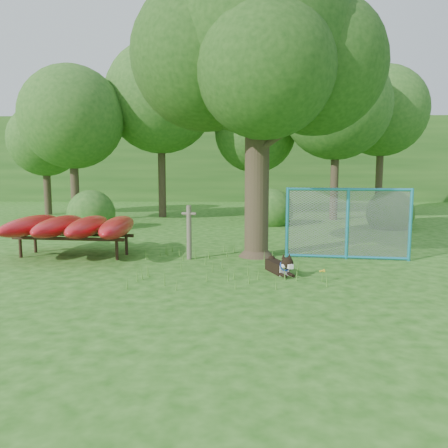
{
  "coord_description": "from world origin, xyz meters",
  "views": [
    {
      "loc": [
        0.41,
        -8.94,
        2.26
      ],
      "look_at": [
        0.2,
        1.2,
        1.0
      ],
      "focal_mm": 35.0,
      "sensor_mm": 36.0,
      "label": 1
    }
  ],
  "objects_px": {
    "oak_tree": "(257,51)",
    "kayak_rack": "(73,226)",
    "husky_dog": "(281,266)",
    "fence_section": "(347,224)"
  },
  "relations": [
    {
      "from": "husky_dog",
      "to": "kayak_rack",
      "type": "bearing_deg",
      "value": 140.04
    },
    {
      "from": "oak_tree",
      "to": "husky_dog",
      "type": "height_order",
      "value": "oak_tree"
    },
    {
      "from": "kayak_rack",
      "to": "husky_dog",
      "type": "relative_size",
      "value": 2.94
    },
    {
      "from": "kayak_rack",
      "to": "fence_section",
      "type": "bearing_deg",
      "value": 4.35
    },
    {
      "from": "oak_tree",
      "to": "fence_section",
      "type": "bearing_deg",
      "value": -8.32
    },
    {
      "from": "oak_tree",
      "to": "husky_dog",
      "type": "relative_size",
      "value": 6.99
    },
    {
      "from": "oak_tree",
      "to": "kayak_rack",
      "type": "distance_m",
      "value": 6.49
    },
    {
      "from": "oak_tree",
      "to": "kayak_rack",
      "type": "relative_size",
      "value": 2.38
    },
    {
      "from": "husky_dog",
      "to": "fence_section",
      "type": "xyz_separation_m",
      "value": [
        1.86,
        1.68,
        0.73
      ]
    },
    {
      "from": "oak_tree",
      "to": "husky_dog",
      "type": "distance_m",
      "value": 5.44
    }
  ]
}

